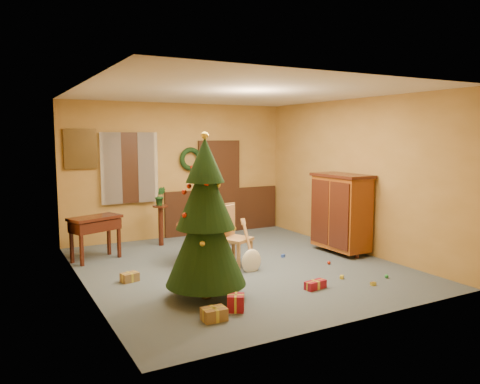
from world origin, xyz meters
TOP-DOWN VIEW (x-y plane):
  - room_envelope at (0.21, 2.70)m, footprint 5.50×5.50m
  - dining_table at (-0.40, 0.49)m, footprint 1.00×1.00m
  - urn at (-0.40, 0.49)m, footprint 0.27×0.27m
  - centerpiece_plant at (-0.40, 0.49)m, footprint 0.32×0.28m
  - chair_near at (-0.09, 0.06)m, footprint 0.60×0.60m
  - chair_far at (0.46, 1.47)m, footprint 0.46×0.46m
  - guitar at (0.04, -0.36)m, footprint 0.48×0.61m
  - plant_stand at (-0.65, 2.10)m, footprint 0.32×0.32m
  - stand_plant at (-0.65, 2.10)m, footprint 0.26×0.23m
  - christmas_tree at (-1.13, -1.16)m, footprint 1.09×1.09m
  - writing_desk at (-2.04, 1.57)m, footprint 0.99×0.73m
  - sideboard at (2.15, -0.08)m, footprint 0.65×1.18m
  - gift_a at (-1.36, -1.92)m, footprint 0.29×0.21m
  - gift_b at (-0.99, -1.77)m, footprint 0.28×0.28m
  - gift_c at (-1.85, 0.06)m, footprint 0.29×0.23m
  - gift_d at (0.42, -1.56)m, footprint 0.35×0.19m
  - toy_a at (1.00, 0.14)m, footprint 0.09×0.08m
  - toy_b at (1.71, -1.68)m, footprint 0.06×0.06m
  - toy_c at (1.08, -1.37)m, footprint 0.09×0.09m
  - toy_d at (1.42, -0.64)m, footprint 0.06×0.06m
  - toy_e at (1.27, -1.85)m, footprint 0.08×0.05m

SIDE VIEW (x-z plane):
  - toy_a at x=1.00m, z-range 0.00..0.05m
  - toy_c at x=1.08m, z-range 0.00..0.05m
  - toy_e at x=1.27m, z-range 0.00..0.05m
  - toy_b at x=1.71m, z-range 0.00..0.06m
  - toy_d at x=1.42m, z-range 0.00..0.06m
  - gift_d at x=0.42m, z-range 0.00..0.12m
  - gift_c at x=-1.85m, z-range 0.00..0.14m
  - gift_a at x=-1.36m, z-range 0.00..0.15m
  - gift_b at x=-0.99m, z-range 0.00..0.21m
  - guitar at x=0.04m, z-range 0.01..0.82m
  - chair_far at x=0.46m, z-range 0.03..0.91m
  - dining_table at x=-0.40m, z-range 0.14..0.83m
  - plant_stand at x=-0.65m, z-range 0.10..0.92m
  - chair_near at x=-0.09m, z-range 0.04..1.07m
  - writing_desk at x=-2.04m, z-range 0.20..0.99m
  - urn at x=-0.40m, z-range 0.69..0.89m
  - sideboard at x=2.15m, z-range 0.05..1.55m
  - stand_plant at x=-0.65m, z-range 0.82..1.20m
  - centerpiece_plant at x=-0.40m, z-range 0.89..1.25m
  - christmas_tree at x=-1.13m, z-range -0.06..2.20m
  - room_envelope at x=0.21m, z-range -1.63..3.87m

